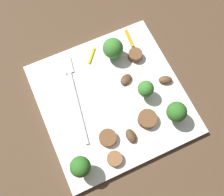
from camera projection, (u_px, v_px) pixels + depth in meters
The scene contains 16 objects.
ground_plane at pixel (112, 100), 0.54m from camera, with size 1.40×1.40×0.00m, color #4C3826.
plate at pixel (112, 99), 0.53m from camera, with size 0.27×0.27×0.01m, color white.
fork at pixel (74, 92), 0.53m from camera, with size 0.18×0.04×0.00m.
broccoli_floret_0 at pixel (80, 167), 0.45m from camera, with size 0.03×0.03×0.05m.
broccoli_floret_1 at pixel (146, 89), 0.50m from camera, with size 0.03×0.03×0.04m.
broccoli_floret_2 at pixel (177, 112), 0.48m from camera, with size 0.04×0.04×0.05m.
broccoli_floret_3 at pixel (113, 48), 0.53m from camera, with size 0.04×0.04×0.05m.
sausage_slice_0 at pixel (147, 119), 0.51m from camera, with size 0.04×0.04×0.01m, color brown.
sausage_slice_1 at pixel (115, 159), 0.48m from camera, with size 0.03×0.03×0.01m, color brown.
sausage_slice_2 at pixel (135, 55), 0.55m from camera, with size 0.03×0.03×0.02m, color brown.
sausage_slice_3 at pixel (108, 138), 0.49m from camera, with size 0.03×0.03×0.01m, color brown.
mushroom_0 at pixel (126, 80), 0.54m from camera, with size 0.03×0.02×0.01m, color #4C331E.
mushroom_1 at pixel (165, 80), 0.53m from camera, with size 0.03×0.02×0.01m, color brown.
mushroom_2 at pixel (131, 136), 0.50m from camera, with size 0.03×0.02×0.01m, color #4C331E.
pepper_strip_1 at pixel (129, 38), 0.57m from camera, with size 0.04×0.01×0.00m, color orange.
pepper_strip_2 at pixel (91, 56), 0.56m from camera, with size 0.04×0.00×0.00m, color yellow.
Camera 1 is at (-0.17, 0.08, 0.51)m, focal length 44.66 mm.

